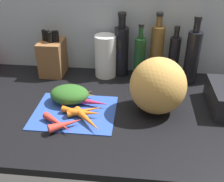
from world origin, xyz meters
TOP-DOWN VIEW (x-y plane):
  - ground_plane at (0.00, 0.00)cm, footprint 170.00×80.00cm
  - wall_back at (0.00, 38.50)cm, footprint 170.00×3.00cm
  - cutting_board at (-7.04, -6.84)cm, footprint 34.59×28.10cm
  - carrot_0 at (-11.09, -17.63)cm, footprint 14.58×11.61cm
  - carrot_1 at (-1.88, -10.11)cm, footprint 13.20×3.64cm
  - carrot_2 at (-0.06, -14.56)cm, footprint 13.96×14.84cm
  - carrot_3 at (-2.24, -8.08)cm, footprint 14.77×9.13cm
  - carrot_4 at (-5.98, -9.01)cm, footprint 12.35×5.26cm
  - carrot_5 at (-0.32, -1.72)cm, footprint 14.48×5.31cm
  - carrot_6 at (-7.80, 2.95)cm, footprint 13.00×13.86cm
  - carrot_7 at (-5.23, 4.30)cm, footprint 10.39×3.47cm
  - carrot_8 at (-7.74, -18.38)cm, footprint 13.26×10.39cm
  - carrot_greens_pile at (-10.78, 0.68)cm, footprint 17.18×13.22cm
  - winter_squash at (27.36, -1.59)cm, footprint 23.31×21.15cm
  - knife_block at (-26.53, 29.34)cm, footprint 12.07×15.83cm
  - paper_towel_roll at (1.78, 29.50)cm, footprint 11.16×11.16cm
  - bottle_0 at (9.84, 31.53)cm, footprint 7.36×7.36cm
  - bottle_1 at (19.40, 27.97)cm, footprint 5.76×5.76cm
  - bottle_2 at (27.82, 30.58)cm, footprint 6.72×6.72cm
  - bottle_3 at (36.75, 31.13)cm, footprint 5.56×5.56cm
  - bottle_4 at (44.98, 26.64)cm, footprint 6.99×6.99cm

SIDE VIEW (x-z plane):
  - ground_plane at x=0.00cm, z-range -3.00..0.00cm
  - cutting_board at x=-7.04cm, z-range 0.00..0.80cm
  - carrot_6 at x=-7.80cm, z-range 0.80..2.83cm
  - carrot_7 at x=-5.23cm, z-range 0.80..3.21cm
  - carrot_4 at x=-5.98cm, z-range 0.80..3.58cm
  - carrot_3 at x=-2.24cm, z-range 0.80..3.68cm
  - carrot_0 at x=-11.09cm, z-range 0.80..3.78cm
  - carrot_5 at x=-0.32cm, z-range 0.80..4.04cm
  - carrot_2 at x=-0.06cm, z-range 0.80..4.16cm
  - carrot_8 at x=-7.74cm, z-range 0.80..4.31cm
  - carrot_1 at x=-1.88cm, z-range 0.80..4.34cm
  - carrot_greens_pile at x=-10.78cm, z-range 0.80..8.07cm
  - knife_block at x=-26.53cm, z-range -2.33..21.41cm
  - paper_towel_roll at x=1.78cm, z-range 0.00..22.06cm
  - bottle_3 at x=36.75cm, z-range -2.05..25.30cm
  - bottle_1 at x=19.40cm, z-range -2.78..26.24cm
  - winter_squash at x=27.36cm, z-range 0.00..24.21cm
  - bottle_0 at x=9.84cm, z-range -2.58..30.65cm
  - bottle_4 at x=44.98cm, z-range -2.72..30.99cm
  - bottle_2 at x=27.82cm, z-range -2.53..31.35cm
  - wall_back at x=0.00cm, z-range 0.00..60.00cm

